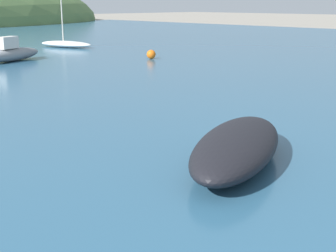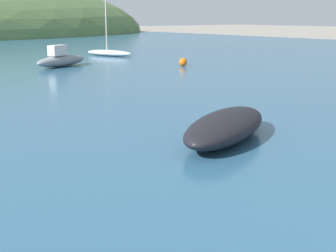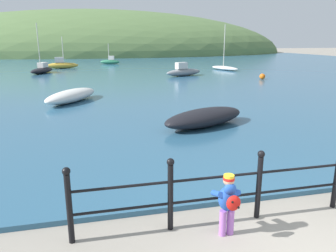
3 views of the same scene
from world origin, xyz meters
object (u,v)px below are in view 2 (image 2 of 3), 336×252
object	(u,v)px
boat_far_left	(109,52)
boat_blue_hull	(226,126)
mooring_buoy	(183,62)
boat_twin_mast	(61,60)

from	to	relation	value
boat_far_left	boat_blue_hull	distance (m)	21.43
mooring_buoy	boat_blue_hull	bearing A→B (deg)	-126.66
boat_far_left	boat_blue_hull	world-z (taller)	boat_far_left
boat_twin_mast	boat_blue_hull	xyz separation A→B (m)	(-3.72, -15.34, -0.06)
boat_far_left	mooring_buoy	bearing A→B (deg)	-92.22
boat_far_left	boat_blue_hull	xyz separation A→B (m)	(-9.03, -19.43, 0.08)
boat_twin_mast	boat_blue_hull	bearing A→B (deg)	-103.63
boat_twin_mast	mooring_buoy	size ratio (longest dim) A/B	8.40
boat_twin_mast	mooring_buoy	world-z (taller)	boat_twin_mast
boat_far_left	boat_twin_mast	world-z (taller)	boat_far_left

